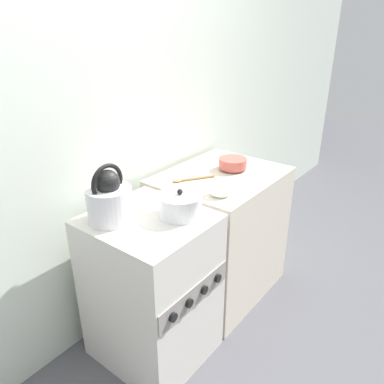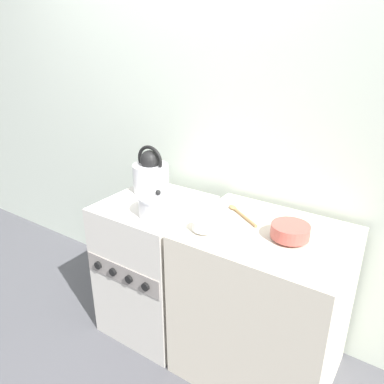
# 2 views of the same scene
# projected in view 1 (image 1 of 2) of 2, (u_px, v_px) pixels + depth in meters

# --- Properties ---
(ground_plane) EXTENTS (12.00, 12.00, 0.00)m
(ground_plane) POSITION_uv_depth(u_px,v_px,m) (194.00, 373.00, 1.96)
(ground_plane) COLOR #4C4C51
(wall_back) EXTENTS (7.00, 0.06, 2.50)m
(wall_back) POSITION_uv_depth(u_px,v_px,m) (83.00, 118.00, 1.82)
(wall_back) COLOR silver
(wall_back) RESTS_ON ground_plane
(stove) EXTENTS (0.53, 0.58, 0.83)m
(stove) POSITION_uv_depth(u_px,v_px,m) (152.00, 288.00, 1.94)
(stove) COLOR beige
(stove) RESTS_ON ground_plane
(counter) EXTENTS (0.77, 0.62, 0.83)m
(counter) POSITION_uv_depth(u_px,v_px,m) (219.00, 233.00, 2.44)
(counter) COLOR beige
(counter) RESTS_ON ground_plane
(kettle) EXTENTS (0.26, 0.21, 0.28)m
(kettle) POSITION_uv_depth(u_px,v_px,m) (109.00, 199.00, 1.71)
(kettle) COLOR silver
(kettle) RESTS_ON stove
(cooking_pot) EXTENTS (0.21, 0.21, 0.14)m
(cooking_pot) POSITION_uv_depth(u_px,v_px,m) (180.00, 205.00, 1.78)
(cooking_pot) COLOR silver
(cooking_pot) RESTS_ON stove
(enamel_bowl) EXTENTS (0.17, 0.17, 0.07)m
(enamel_bowl) POSITION_uv_depth(u_px,v_px,m) (233.00, 163.00, 2.32)
(enamel_bowl) COLOR #B75147
(enamel_bowl) RESTS_ON counter
(small_ceramic_bowl) EXTENTS (0.10, 0.10, 0.06)m
(small_ceramic_bowl) POSITION_uv_depth(u_px,v_px,m) (220.00, 190.00, 1.98)
(small_ceramic_bowl) COLOR white
(small_ceramic_bowl) RESTS_ON counter
(wooden_spoon) EXTENTS (0.23, 0.17, 0.02)m
(wooden_spoon) POSITION_uv_depth(u_px,v_px,m) (190.00, 179.00, 2.18)
(wooden_spoon) COLOR #A37A4C
(wooden_spoon) RESTS_ON counter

